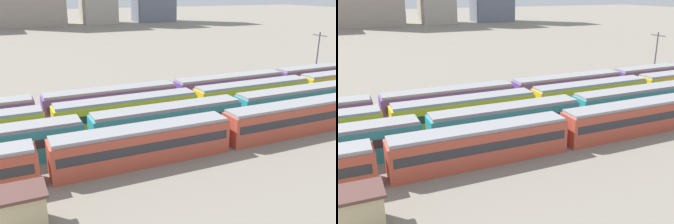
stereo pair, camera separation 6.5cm
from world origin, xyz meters
The scene contains 5 objects.
train_track_1 centered at (18.30, 5.20, 1.90)m, with size 55.80×3.06×3.75m.
train_track_2 centered at (24.58, 10.40, 1.90)m, with size 74.70×3.06×3.75m.
train_track_3 centered at (33.50, 15.60, 1.90)m, with size 93.60×3.06×3.75m.
catenary_pole_1 centered at (54.24, 18.61, 5.06)m, with size 0.24×3.20×9.06m.
signal_hut centered at (1.54, -6.55, 1.55)m, with size 3.60×3.00×3.04m.
Camera 1 is at (1.44, -31.76, 16.37)m, focal length 40.01 mm.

